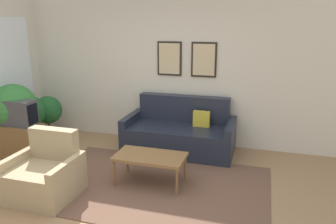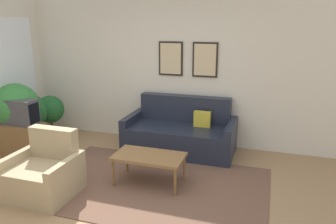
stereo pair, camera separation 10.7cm
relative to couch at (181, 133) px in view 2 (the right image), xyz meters
The scene contains 11 objects.
ground_plane 2.16m from the couch, 101.18° to the right, with size 16.00×16.00×0.00m, color #997551.
area_rug 1.40m from the couch, 91.63° to the right, with size 3.14×2.05×0.01m.
wall_back 1.21m from the couch, 131.38° to the left, with size 8.00×0.09×2.70m.
couch is the anchor object (origin of this frame).
coffee_table 1.30m from the couch, 93.84° to the right, with size 0.97×0.53×0.42m.
tv_stand 2.69m from the couch, 157.81° to the right, with size 0.73×0.43×0.55m.
tv 2.73m from the couch, 157.79° to the right, with size 0.66×0.28×0.42m.
armchair 2.36m from the couch, 123.11° to the right, with size 0.84×0.76×0.83m.
potted_plant_tall 2.86m from the couch, 163.14° to the right, with size 0.78×0.78×1.18m.
potted_plant_by_window 2.55m from the couch, behind, with size 0.52×0.52×0.84m.
potted_plant_small 2.73m from the couch, 167.55° to the right, with size 0.62×0.62×0.95m.
Camera 2 is at (1.85, -3.08, 2.20)m, focal length 35.00 mm.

